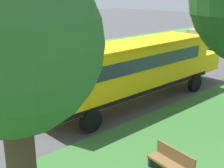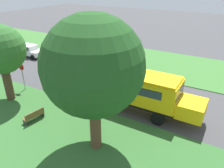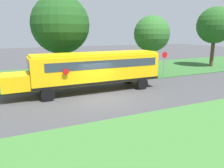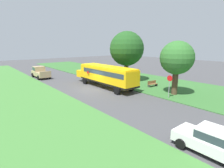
% 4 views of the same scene
% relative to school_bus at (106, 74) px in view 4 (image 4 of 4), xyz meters
% --- Properties ---
extents(ground_plane, '(120.00, 120.00, 0.00)m').
position_rel_school_bus_xyz_m(ground_plane, '(2.27, -0.24, -1.92)').
color(ground_plane, '#424244').
extents(grass_verge, '(12.00, 80.00, 0.08)m').
position_rel_school_bus_xyz_m(grass_verge, '(-7.73, -0.24, -1.88)').
color(grass_verge, '#33662D').
rests_on(grass_verge, ground).
extents(grass_far_side, '(10.00, 80.00, 0.07)m').
position_rel_school_bus_xyz_m(grass_far_side, '(11.27, -0.24, -1.89)').
color(grass_far_side, '#3D7533').
rests_on(grass_far_side, ground).
extents(school_bus, '(2.84, 12.42, 3.16)m').
position_rel_school_bus_xyz_m(school_bus, '(0.00, 0.00, 0.00)').
color(school_bus, yellow).
rests_on(school_bus, ground).
extents(car_white_nearest, '(2.02, 4.40, 1.56)m').
position_rel_school_bus_xyz_m(car_white_nearest, '(5.07, 16.87, -1.05)').
color(car_white_nearest, silver).
rests_on(car_white_nearest, ground).
extents(pickup_truck, '(2.28, 5.40, 2.10)m').
position_rel_school_bus_xyz_m(pickup_truck, '(4.97, -14.01, -0.85)').
color(pickup_truck, tan).
rests_on(pickup_truck, ground).
extents(oak_tree_beside_bus, '(5.68, 5.68, 8.35)m').
position_rel_school_bus_xyz_m(oak_tree_beside_bus, '(-5.38, -1.30, 3.60)').
color(oak_tree_beside_bus, brown).
rests_on(oak_tree_beside_bus, ground).
extents(oak_tree_roadside_mid, '(4.04, 4.04, 6.63)m').
position_rel_school_bus_xyz_m(oak_tree_roadside_mid, '(-4.22, 8.65, 2.74)').
color(oak_tree_roadside_mid, '#4C3826').
rests_on(oak_tree_roadside_mid, ground).
extents(stop_sign, '(0.08, 0.68, 2.74)m').
position_rel_school_bus_xyz_m(stop_sign, '(-2.33, 9.04, -0.19)').
color(stop_sign, gray).
rests_on(stop_sign, ground).
extents(park_bench, '(1.66, 0.73, 0.92)m').
position_rel_school_bus_xyz_m(park_bench, '(-5.51, 4.23, -1.45)').
color(park_bench, brown).
rests_on(park_bench, ground).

